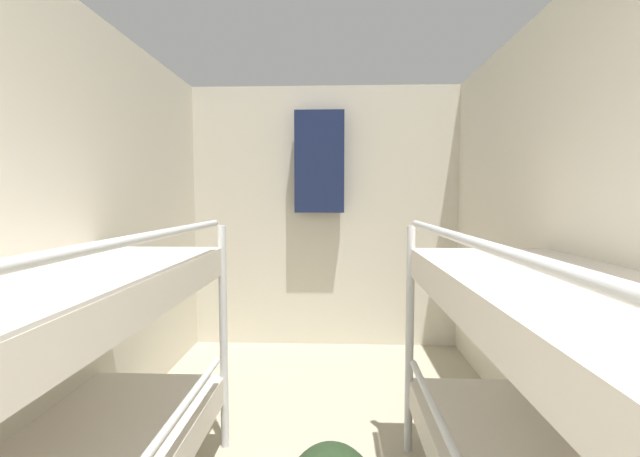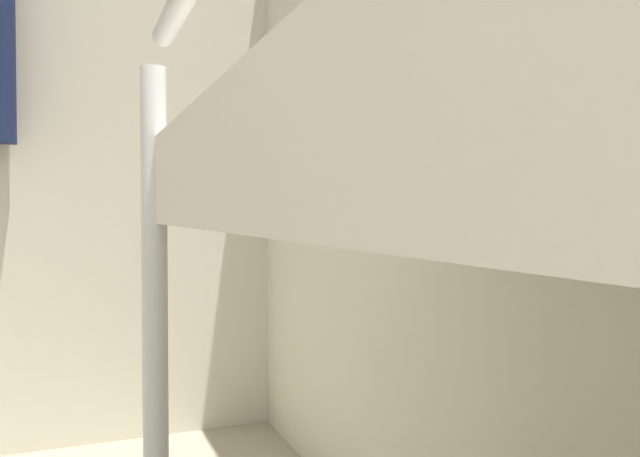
# 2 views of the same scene
# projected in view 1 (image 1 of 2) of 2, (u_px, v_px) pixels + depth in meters

# --- Properties ---
(wall_left) EXTENTS (0.06, 4.28, 2.40)m
(wall_left) POSITION_uv_depth(u_px,v_px,m) (36.00, 238.00, 1.94)
(wall_left) COLOR beige
(wall_left) RESTS_ON ground_plane
(wall_right) EXTENTS (0.06, 4.28, 2.40)m
(wall_right) POSITION_uv_depth(u_px,v_px,m) (601.00, 240.00, 1.84)
(wall_right) COLOR beige
(wall_right) RESTS_ON ground_plane
(wall_back) EXTENTS (2.57, 0.06, 2.40)m
(wall_back) POSITION_uv_depth(u_px,v_px,m) (325.00, 217.00, 3.99)
(wall_back) COLOR beige
(wall_back) RESTS_ON ground_plane
(bunk_stack_left_near) EXTENTS (0.74, 1.94, 1.27)m
(bunk_stack_left_near) POSITION_uv_depth(u_px,v_px,m) (27.00, 417.00, 1.34)
(bunk_stack_left_near) COLOR silver
(bunk_stack_left_near) RESTS_ON ground_plane
(bunk_stack_right_near) EXTENTS (0.74, 1.94, 1.27)m
(bunk_stack_right_near) POSITION_uv_depth(u_px,v_px,m) (587.00, 429.00, 1.27)
(bunk_stack_right_near) COLOR silver
(bunk_stack_right_near) RESTS_ON ground_plane
(hanging_coat) EXTENTS (0.44, 0.12, 0.90)m
(hanging_coat) POSITION_uv_depth(u_px,v_px,m) (319.00, 162.00, 3.81)
(hanging_coat) COLOR #192347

